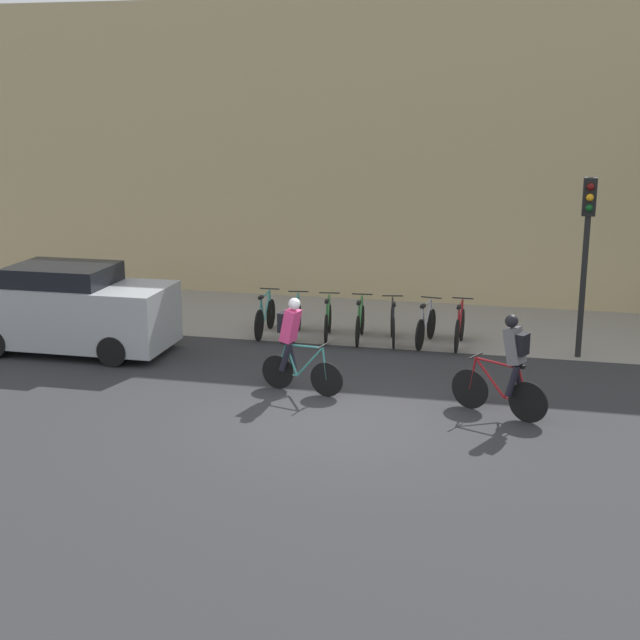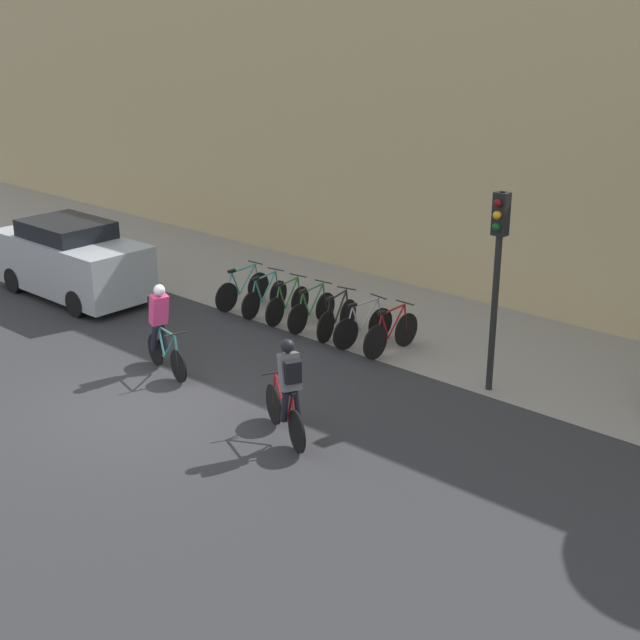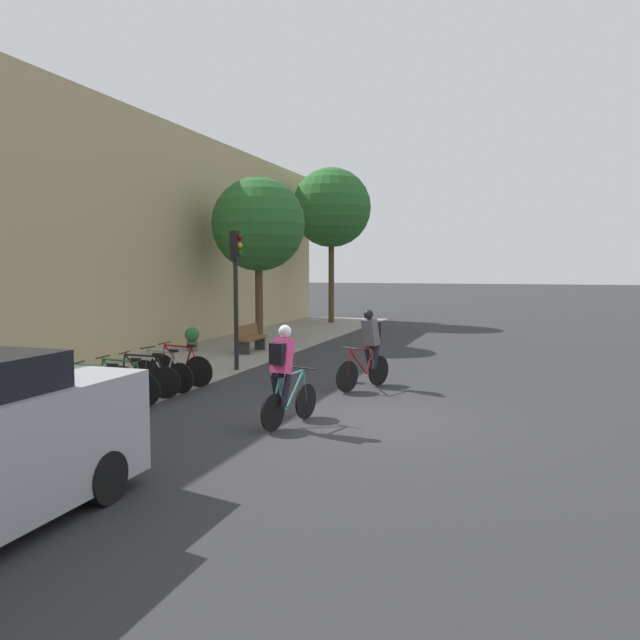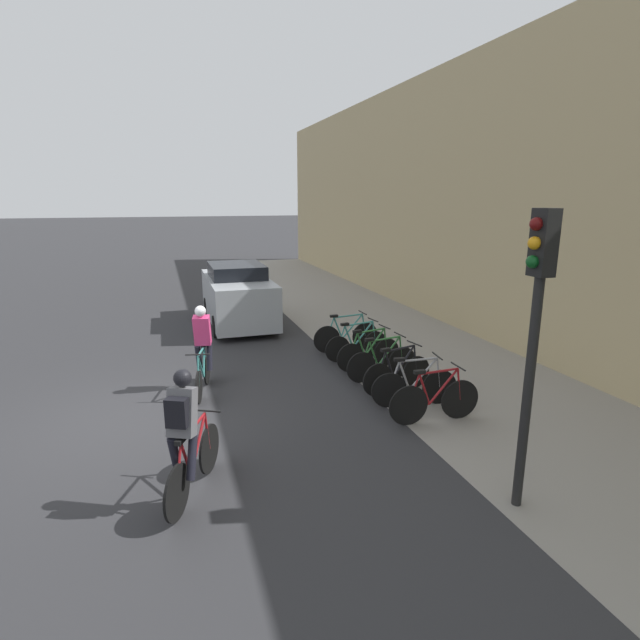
{
  "view_description": "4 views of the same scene",
  "coord_description": "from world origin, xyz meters",
  "px_view_note": "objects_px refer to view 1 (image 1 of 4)",
  "views": [
    {
      "loc": [
        2.94,
        -13.71,
        5.33
      ],
      "look_at": [
        -0.75,
        2.21,
        1.15
      ],
      "focal_mm": 50.0,
      "sensor_mm": 36.0,
      "label": 1
    },
    {
      "loc": [
        11.87,
        -8.55,
        6.85
      ],
      "look_at": [
        1.13,
        3.48,
        0.99
      ],
      "focal_mm": 50.0,
      "sensor_mm": 36.0,
      "label": 2
    },
    {
      "loc": [
        -10.84,
        -2.56,
        2.72
      ],
      "look_at": [
        1.64,
        1.59,
        1.63
      ],
      "focal_mm": 35.0,
      "sensor_mm": 36.0,
      "label": 3
    },
    {
      "loc": [
        8.77,
        0.69,
        3.81
      ],
      "look_at": [
        -0.5,
        3.63,
        1.42
      ],
      "focal_mm": 28.0,
      "sensor_mm": 36.0,
      "label": 4
    }
  ],
  "objects_px": {
    "cyclist_pink": "(293,341)",
    "parked_bike_5": "(426,327)",
    "traffic_light_pole": "(587,235)",
    "parked_bike_0": "(265,317)",
    "parked_bike_2": "(328,321)",
    "cyclist_grey": "(510,364)",
    "parked_bike_4": "(393,325)",
    "parked_bike_3": "(360,323)",
    "parked_car": "(69,310)",
    "parked_bike_1": "(296,320)",
    "parked_bike_6": "(460,328)"
  },
  "relations": [
    {
      "from": "cyclist_pink",
      "to": "parked_bike_5",
      "type": "xyz_separation_m",
      "value": [
        2.01,
        3.68,
        -0.54
      ]
    },
    {
      "from": "traffic_light_pole",
      "to": "parked_bike_0",
      "type": "bearing_deg",
      "value": 177.95
    },
    {
      "from": "parked_bike_2",
      "to": "traffic_light_pole",
      "type": "distance_m",
      "value": 5.8
    },
    {
      "from": "parked_bike_2",
      "to": "parked_bike_5",
      "type": "bearing_deg",
      "value": -0.0
    },
    {
      "from": "cyclist_grey",
      "to": "parked_bike_4",
      "type": "height_order",
      "value": "cyclist_grey"
    },
    {
      "from": "parked_bike_0",
      "to": "cyclist_pink",
      "type": "bearing_deg",
      "value": -66.08
    },
    {
      "from": "cyclist_grey",
      "to": "traffic_light_pole",
      "type": "xyz_separation_m",
      "value": [
        1.34,
        3.95,
        1.61
      ]
    },
    {
      "from": "parked_bike_2",
      "to": "parked_bike_3",
      "type": "height_order",
      "value": "parked_bike_3"
    },
    {
      "from": "parked_bike_4",
      "to": "parked_car",
      "type": "relative_size",
      "value": 0.37
    },
    {
      "from": "parked_bike_1",
      "to": "parked_bike_2",
      "type": "relative_size",
      "value": 1.03
    },
    {
      "from": "parked_bike_6",
      "to": "parked_car",
      "type": "height_order",
      "value": "parked_car"
    },
    {
      "from": "parked_bike_0",
      "to": "parked_bike_5",
      "type": "xyz_separation_m",
      "value": [
        3.64,
        0.0,
        -0.01
      ]
    },
    {
      "from": "parked_car",
      "to": "parked_bike_5",
      "type": "bearing_deg",
      "value": 16.74
    },
    {
      "from": "parked_bike_0",
      "to": "parked_bike_5",
      "type": "height_order",
      "value": "parked_bike_0"
    },
    {
      "from": "cyclist_pink",
      "to": "parked_bike_0",
      "type": "bearing_deg",
      "value": 113.92
    },
    {
      "from": "parked_bike_2",
      "to": "parked_bike_4",
      "type": "relative_size",
      "value": 1.0
    },
    {
      "from": "parked_bike_6",
      "to": "traffic_light_pole",
      "type": "xyz_separation_m",
      "value": [
        2.47,
        -0.25,
        2.14
      ]
    },
    {
      "from": "cyclist_grey",
      "to": "parked_bike_5",
      "type": "relative_size",
      "value": 1.08
    },
    {
      "from": "parked_bike_1",
      "to": "parked_car",
      "type": "xyz_separation_m",
      "value": [
        -4.37,
        -2.19,
        0.51
      ]
    },
    {
      "from": "cyclist_pink",
      "to": "traffic_light_pole",
      "type": "bearing_deg",
      "value": 33.43
    },
    {
      "from": "cyclist_pink",
      "to": "parked_bike_1",
      "type": "distance_m",
      "value": 3.83
    },
    {
      "from": "parked_bike_3",
      "to": "traffic_light_pole",
      "type": "xyz_separation_m",
      "value": [
        4.65,
        -0.24,
        2.16
      ]
    },
    {
      "from": "parked_bike_0",
      "to": "parked_bike_3",
      "type": "height_order",
      "value": "parked_bike_0"
    },
    {
      "from": "parked_bike_4",
      "to": "parked_bike_6",
      "type": "distance_m",
      "value": 1.45
    },
    {
      "from": "parked_bike_2",
      "to": "parked_bike_5",
      "type": "distance_m",
      "value": 2.18
    },
    {
      "from": "parked_bike_2",
      "to": "parked_bike_6",
      "type": "xyz_separation_m",
      "value": [
        2.91,
        0.0,
        0.02
      ]
    },
    {
      "from": "parked_bike_2",
      "to": "parked_bike_6",
      "type": "bearing_deg",
      "value": 0.01
    },
    {
      "from": "traffic_light_pole",
      "to": "parked_bike_6",
      "type": "bearing_deg",
      "value": 174.32
    },
    {
      "from": "cyclist_grey",
      "to": "parked_bike_6",
      "type": "xyz_separation_m",
      "value": [
        -1.13,
        4.2,
        -0.53
      ]
    },
    {
      "from": "parked_bike_5",
      "to": "cyclist_grey",
      "type": "bearing_deg",
      "value": -66.15
    },
    {
      "from": "cyclist_pink",
      "to": "traffic_light_pole",
      "type": "relative_size",
      "value": 0.48
    },
    {
      "from": "parked_bike_3",
      "to": "parked_car",
      "type": "height_order",
      "value": "parked_car"
    },
    {
      "from": "parked_bike_0",
      "to": "traffic_light_pole",
      "type": "bearing_deg",
      "value": -2.05
    },
    {
      "from": "parked_bike_1",
      "to": "cyclist_grey",
      "type": "bearing_deg",
      "value": -41.37
    },
    {
      "from": "parked_bike_2",
      "to": "parked_bike_6",
      "type": "height_order",
      "value": "parked_bike_6"
    },
    {
      "from": "parked_bike_5",
      "to": "parked_car",
      "type": "height_order",
      "value": "parked_car"
    },
    {
      "from": "parked_bike_1",
      "to": "parked_bike_4",
      "type": "distance_m",
      "value": 2.18
    },
    {
      "from": "parked_bike_3",
      "to": "parked_bike_6",
      "type": "distance_m",
      "value": 2.18
    },
    {
      "from": "cyclist_pink",
      "to": "cyclist_grey",
      "type": "distance_m",
      "value": 3.9
    },
    {
      "from": "parked_bike_4",
      "to": "parked_bike_6",
      "type": "xyz_separation_m",
      "value": [
        1.45,
        0.0,
        0.02
      ]
    },
    {
      "from": "parked_bike_0",
      "to": "parked_bike_6",
      "type": "xyz_separation_m",
      "value": [
        4.37,
        0.0,
        0.01
      ]
    },
    {
      "from": "parked_bike_2",
      "to": "parked_bike_3",
      "type": "bearing_deg",
      "value": -0.01
    },
    {
      "from": "parked_bike_1",
      "to": "parked_car",
      "type": "distance_m",
      "value": 4.91
    },
    {
      "from": "parked_car",
      "to": "parked_bike_4",
      "type": "bearing_deg",
      "value": 18.48
    },
    {
      "from": "cyclist_pink",
      "to": "cyclist_grey",
      "type": "xyz_separation_m",
      "value": [
        3.86,
        -0.52,
        -0.0
      ]
    },
    {
      "from": "cyclist_grey",
      "to": "parked_bike_5",
      "type": "height_order",
      "value": "cyclist_grey"
    },
    {
      "from": "cyclist_pink",
      "to": "parked_bike_3",
      "type": "height_order",
      "value": "cyclist_pink"
    },
    {
      "from": "parked_bike_5",
      "to": "traffic_light_pole",
      "type": "bearing_deg",
      "value": -4.38
    },
    {
      "from": "cyclist_grey",
      "to": "parked_car",
      "type": "xyz_separation_m",
      "value": [
        -9.13,
        2.01,
        -0.05
      ]
    },
    {
      "from": "parked_bike_0",
      "to": "traffic_light_pole",
      "type": "xyz_separation_m",
      "value": [
        6.84,
        -0.24,
        2.15
      ]
    }
  ]
}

